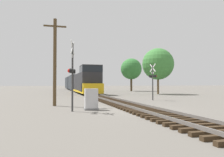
{
  "coord_description": "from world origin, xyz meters",
  "views": [
    {
      "loc": [
        -5.72,
        -13.9,
        1.77
      ],
      "look_at": [
        0.51,
        9.17,
        2.36
      ],
      "focal_mm": 35.0,
      "sensor_mm": 36.0,
      "label": 1
    }
  ],
  "objects_px": {
    "crossing_signal_far": "(153,78)",
    "utility_pole": "(55,60)",
    "crossing_signal_near": "(72,72)",
    "tree_far_right": "(158,64)",
    "relay_cabinet": "(91,99)",
    "freight_train": "(76,83)",
    "tree_mid_background": "(131,69)"
  },
  "relations": [
    {
      "from": "crossing_signal_near",
      "to": "relay_cabinet",
      "type": "relative_size",
      "value": 3.15
    },
    {
      "from": "crossing_signal_near",
      "to": "crossing_signal_far",
      "type": "height_order",
      "value": "crossing_signal_near"
    },
    {
      "from": "utility_pole",
      "to": "tree_far_right",
      "type": "relative_size",
      "value": 0.89
    },
    {
      "from": "tree_far_right",
      "to": "tree_mid_background",
      "type": "bearing_deg",
      "value": 86.38
    },
    {
      "from": "relay_cabinet",
      "to": "tree_mid_background",
      "type": "height_order",
      "value": "tree_mid_background"
    },
    {
      "from": "freight_train",
      "to": "relay_cabinet",
      "type": "height_order",
      "value": "freight_train"
    },
    {
      "from": "crossing_signal_far",
      "to": "relay_cabinet",
      "type": "height_order",
      "value": "crossing_signal_far"
    },
    {
      "from": "crossing_signal_near",
      "to": "tree_mid_background",
      "type": "distance_m",
      "value": 40.36
    },
    {
      "from": "crossing_signal_far",
      "to": "utility_pole",
      "type": "bearing_deg",
      "value": 91.98
    },
    {
      "from": "utility_pole",
      "to": "tree_mid_background",
      "type": "xyz_separation_m",
      "value": [
        18.43,
        32.34,
        1.78
      ]
    },
    {
      "from": "utility_pole",
      "to": "freight_train",
      "type": "bearing_deg",
      "value": 81.69
    },
    {
      "from": "utility_pole",
      "to": "tree_mid_background",
      "type": "distance_m",
      "value": 37.26
    },
    {
      "from": "freight_train",
      "to": "relay_cabinet",
      "type": "xyz_separation_m",
      "value": [
        -3.2,
        -41.79,
        -1.38
      ]
    },
    {
      "from": "crossing_signal_near",
      "to": "utility_pole",
      "type": "relative_size",
      "value": 0.65
    },
    {
      "from": "crossing_signal_near",
      "to": "tree_mid_background",
      "type": "xyz_separation_m",
      "value": [
        17.37,
        36.31,
        2.93
      ]
    },
    {
      "from": "crossing_signal_near",
      "to": "crossing_signal_far",
      "type": "bearing_deg",
      "value": 146.96
    },
    {
      "from": "relay_cabinet",
      "to": "utility_pole",
      "type": "xyz_separation_m",
      "value": [
        -2.4,
        3.39,
        2.96
      ]
    },
    {
      "from": "freight_train",
      "to": "crossing_signal_far",
      "type": "bearing_deg",
      "value": -82.31
    },
    {
      "from": "freight_train",
      "to": "utility_pole",
      "type": "relative_size",
      "value": 7.26
    },
    {
      "from": "relay_cabinet",
      "to": "tree_far_right",
      "type": "relative_size",
      "value": 0.18
    },
    {
      "from": "crossing_signal_far",
      "to": "utility_pole",
      "type": "relative_size",
      "value": 0.56
    },
    {
      "from": "freight_train",
      "to": "crossing_signal_far",
      "type": "height_order",
      "value": "freight_train"
    },
    {
      "from": "crossing_signal_near",
      "to": "tree_far_right",
      "type": "bearing_deg",
      "value": 159.1
    },
    {
      "from": "freight_train",
      "to": "tree_mid_background",
      "type": "bearing_deg",
      "value": -25.29
    },
    {
      "from": "freight_train",
      "to": "tree_far_right",
      "type": "distance_m",
      "value": 25.38
    },
    {
      "from": "relay_cabinet",
      "to": "tree_far_right",
      "type": "bearing_deg",
      "value": 52.48
    },
    {
      "from": "crossing_signal_near",
      "to": "crossing_signal_far",
      "type": "relative_size",
      "value": 1.15
    },
    {
      "from": "relay_cabinet",
      "to": "crossing_signal_far",
      "type": "bearing_deg",
      "value": 40.9
    },
    {
      "from": "relay_cabinet",
      "to": "crossing_signal_near",
      "type": "bearing_deg",
      "value": -156.63
    },
    {
      "from": "relay_cabinet",
      "to": "tree_mid_background",
      "type": "xyz_separation_m",
      "value": [
        16.03,
        35.72,
        4.73
      ]
    },
    {
      "from": "freight_train",
      "to": "tree_far_right",
      "type": "relative_size",
      "value": 6.44
    },
    {
      "from": "tree_mid_background",
      "to": "tree_far_right",
      "type": "bearing_deg",
      "value": -93.62
    }
  ]
}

